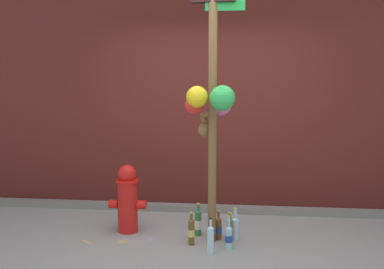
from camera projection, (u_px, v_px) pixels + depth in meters
The scene contains 16 objects.
ground_plane at pixel (203, 255), 3.96m from camera, with size 14.00×14.00×0.00m, color gray.
building_wall at pixel (215, 85), 5.60m from camera, with size 10.00×0.20×3.25m.
curb_strip at pixel (212, 209), 5.32m from camera, with size 8.00×0.12×0.08m, color slate.
memorial_post at pixel (211, 88), 4.11m from camera, with size 0.59×0.57×2.78m.
fire_hydrant at pixel (128, 198), 4.57m from camera, with size 0.42×0.25×0.75m.
bottle_0 at pixel (218, 228), 4.36m from camera, with size 0.07×0.07×0.32m.
bottle_1 at pixel (191, 231), 4.22m from camera, with size 0.07×0.07×0.34m.
bottle_2 at pixel (211, 239), 3.99m from camera, with size 0.06×0.06×0.35m.
bottle_3 at pixel (230, 230), 4.27m from camera, with size 0.06×0.06×0.32m.
bottle_4 at pixel (198, 222), 4.48m from camera, with size 0.07×0.07×0.36m.
bottle_5 at pixel (229, 237), 4.11m from camera, with size 0.07×0.07×0.34m.
bottle_6 at pixel (235, 227), 4.36m from camera, with size 0.07×0.07×0.34m.
litter_0 at pixel (174, 207), 5.52m from camera, with size 0.10×0.11×0.01m, color #8C99B2.
litter_1 at pixel (123, 241), 4.31m from camera, with size 0.11×0.11×0.01m, color tan.
litter_2 at pixel (150, 239), 4.37m from camera, with size 0.16×0.05×0.01m, color #8C99B2.
litter_3 at pixel (86, 242), 4.30m from camera, with size 0.15×0.04×0.01m, color tan.
Camera 1 is at (0.31, -3.79, 1.61)m, focal length 38.76 mm.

